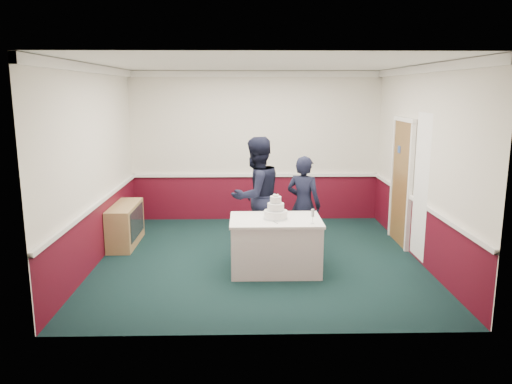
{
  "coord_description": "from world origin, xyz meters",
  "views": [
    {
      "loc": [
        -0.22,
        -7.53,
        2.62
      ],
      "look_at": [
        -0.05,
        -0.1,
        1.1
      ],
      "focal_mm": 35.0,
      "sensor_mm": 36.0,
      "label": 1
    }
  ],
  "objects_px": {
    "person_man": "(256,196)",
    "person_woman": "(304,205)",
    "sideboard": "(125,225)",
    "wedding_cake": "(276,211)",
    "champagne_flute": "(313,214)",
    "cake_knife": "(274,222)",
    "cake_table": "(275,244)"
  },
  "relations": [
    {
      "from": "sideboard",
      "to": "cake_table",
      "type": "xyz_separation_m",
      "value": [
        2.5,
        -1.33,
        0.05
      ]
    },
    {
      "from": "sideboard",
      "to": "champagne_flute",
      "type": "distance_m",
      "value": 3.45
    },
    {
      "from": "cake_table",
      "to": "wedding_cake",
      "type": "bearing_deg",
      "value": 90.0
    },
    {
      "from": "wedding_cake",
      "to": "person_woman",
      "type": "height_order",
      "value": "person_woman"
    },
    {
      "from": "sideboard",
      "to": "person_man",
      "type": "distance_m",
      "value": 2.37
    },
    {
      "from": "person_man",
      "to": "cake_table",
      "type": "bearing_deg",
      "value": 69.88
    },
    {
      "from": "sideboard",
      "to": "cake_knife",
      "type": "bearing_deg",
      "value": -31.69
    },
    {
      "from": "wedding_cake",
      "to": "person_woman",
      "type": "distance_m",
      "value": 0.99
    },
    {
      "from": "wedding_cake",
      "to": "champagne_flute",
      "type": "bearing_deg",
      "value": -29.25
    },
    {
      "from": "wedding_cake",
      "to": "cake_knife",
      "type": "distance_m",
      "value": 0.23
    },
    {
      "from": "champagne_flute",
      "to": "person_man",
      "type": "bearing_deg",
      "value": 124.54
    },
    {
      "from": "champagne_flute",
      "to": "cake_knife",
      "type": "bearing_deg",
      "value": 171.42
    },
    {
      "from": "cake_knife",
      "to": "person_man",
      "type": "xyz_separation_m",
      "value": [
        -0.23,
        1.03,
        0.16
      ]
    },
    {
      "from": "person_man",
      "to": "person_woman",
      "type": "bearing_deg",
      "value": 143.63
    },
    {
      "from": "cake_knife",
      "to": "person_man",
      "type": "relative_size",
      "value": 0.12
    },
    {
      "from": "person_woman",
      "to": "champagne_flute",
      "type": "bearing_deg",
      "value": 120.27
    },
    {
      "from": "sideboard",
      "to": "person_man",
      "type": "relative_size",
      "value": 0.63
    },
    {
      "from": "sideboard",
      "to": "champagne_flute",
      "type": "xyz_separation_m",
      "value": [
        3.0,
        -1.61,
        0.58
      ]
    },
    {
      "from": "wedding_cake",
      "to": "person_man",
      "type": "xyz_separation_m",
      "value": [
        -0.26,
        0.83,
        0.05
      ]
    },
    {
      "from": "sideboard",
      "to": "wedding_cake",
      "type": "bearing_deg",
      "value": -27.92
    },
    {
      "from": "cake_table",
      "to": "person_woman",
      "type": "xyz_separation_m",
      "value": [
        0.51,
        0.84,
        0.4
      ]
    },
    {
      "from": "cake_knife",
      "to": "person_woman",
      "type": "xyz_separation_m",
      "value": [
        0.54,
        1.04,
        0.01
      ]
    },
    {
      "from": "person_woman",
      "to": "person_man",
      "type": "bearing_deg",
      "value": 31.81
    },
    {
      "from": "person_man",
      "to": "person_woman",
      "type": "relative_size",
      "value": 1.19
    },
    {
      "from": "champagne_flute",
      "to": "person_man",
      "type": "xyz_separation_m",
      "value": [
        -0.76,
        1.11,
        0.02
      ]
    },
    {
      "from": "cake_knife",
      "to": "champagne_flute",
      "type": "xyz_separation_m",
      "value": [
        0.53,
        -0.08,
        0.14
      ]
    },
    {
      "from": "wedding_cake",
      "to": "cake_table",
      "type": "bearing_deg",
      "value": -90.0
    },
    {
      "from": "wedding_cake",
      "to": "person_woman",
      "type": "relative_size",
      "value": 0.23
    },
    {
      "from": "cake_table",
      "to": "champagne_flute",
      "type": "distance_m",
      "value": 0.78
    },
    {
      "from": "person_woman",
      "to": "sideboard",
      "type": "bearing_deg",
      "value": 21.41
    },
    {
      "from": "sideboard",
      "to": "cake_table",
      "type": "height_order",
      "value": "cake_table"
    },
    {
      "from": "cake_knife",
      "to": "person_man",
      "type": "bearing_deg",
      "value": 78.26
    }
  ]
}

